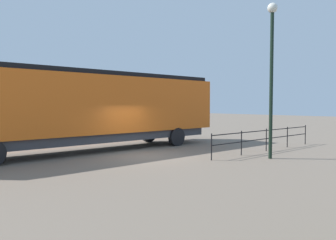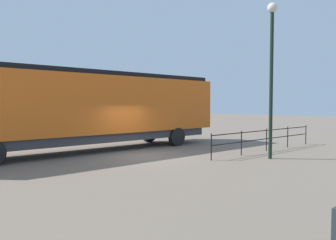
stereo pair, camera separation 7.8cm
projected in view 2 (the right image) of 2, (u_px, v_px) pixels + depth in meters
The scene contains 4 objects.
ground_plane at pixel (144, 156), 15.86m from camera, with size 120.00×120.00×0.00m, color #756656.
locomotive at pixel (97, 107), 17.55m from camera, with size 3.02×15.75×4.22m.
lamp_post at pixel (272, 59), 14.80m from camera, with size 0.45×0.45×7.07m.
platform_fence at pixel (267, 136), 17.43m from camera, with size 0.05×8.93×1.21m.
Camera 2 is at (12.63, -9.49, 2.50)m, focal length 34.96 mm.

